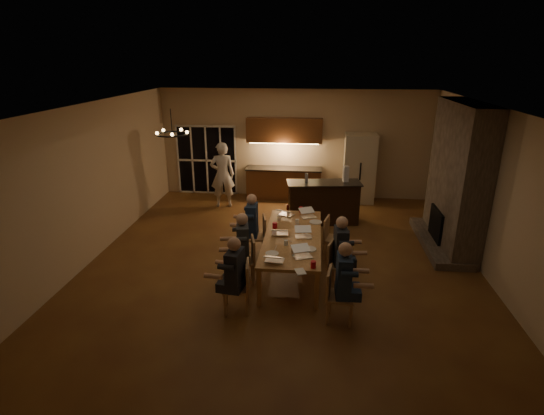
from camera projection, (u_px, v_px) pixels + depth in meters
The scene contains 44 objects.
floor at pixel (282, 261), 8.94m from camera, with size 9.00×9.00×0.00m, color brown.
back_wall at pixel (295, 144), 12.63m from camera, with size 8.00×0.04×3.20m, color tan.
left_wall at pixel (90, 183), 8.79m from camera, with size 0.04×9.00×3.20m, color tan.
right_wall at pixel (495, 195), 8.00m from camera, with size 0.04×9.00×3.20m, color tan.
ceiling at pixel (284, 105), 7.85m from camera, with size 8.00×9.00×0.04m, color white.
french_doors at pixel (207, 160), 13.03m from camera, with size 1.86×0.08×2.10m, color black.
fireplace at pixel (458, 178), 9.16m from camera, with size 0.58×2.50×3.20m, color #60554C.
kitchenette at pixel (284, 159), 12.49m from camera, with size 2.24×0.68×2.40m, color brown, non-canonical shape.
refrigerator at pixel (359, 168), 12.30m from camera, with size 0.90×0.68×2.00m, color beige.
dining_table at pixel (292, 253), 8.46m from camera, with size 1.10×2.85×0.75m, color tan.
bar_island at pixel (323, 202), 10.85m from camera, with size 1.85×0.68×1.08m, color black.
chair_left_near at pixel (236, 287), 7.08m from camera, with size 0.44×0.44×0.89m, color tan, non-canonical shape.
chair_left_mid at pixel (243, 260), 7.99m from camera, with size 0.44×0.44×0.89m, color tan, non-canonical shape.
chair_left_far at pixel (255, 236), 9.06m from camera, with size 0.44×0.44×0.89m, color tan, non-canonical shape.
chair_right_near at pixel (341, 296), 6.81m from camera, with size 0.44×0.44×0.89m, color tan, non-canonical shape.
chair_right_mid at pixel (341, 265), 7.81m from camera, with size 0.44×0.44×0.89m, color tan, non-canonical shape.
chair_right_far at pixel (335, 238), 8.95m from camera, with size 0.44×0.44×0.89m, color tan, non-canonical shape.
person_left_near at pixel (235, 276), 6.91m from camera, with size 0.60×0.60×1.38m, color #22252C, non-canonical shape.
person_right_near at pixel (343, 282), 6.73m from camera, with size 0.60×0.60×1.38m, color #1F304E, non-canonical shape.
person_left_mid at pixel (243, 248), 7.94m from camera, with size 0.60×0.60×1.38m, color #32373B, non-canonical shape.
person_right_mid at pixel (340, 252), 7.78m from camera, with size 0.60×0.60×1.38m, color #22252C, non-canonical shape.
person_left_far at pixel (252, 225), 9.01m from camera, with size 0.60×0.60×1.38m, color #1F304E, non-canonical shape.
standing_person at pixel (222, 175), 11.92m from camera, with size 0.68×0.44×1.86m, color silver.
chandelier at pixel (172, 134), 7.65m from camera, with size 0.58×0.58×0.03m, color black.
laptop_a at pixel (275, 255), 7.27m from camera, with size 0.32×0.28×0.23m, color silver, non-canonical shape.
laptop_b at pixel (303, 251), 7.41m from camera, with size 0.32×0.28×0.23m, color silver, non-canonical shape.
laptop_c at pixel (280, 229), 8.37m from camera, with size 0.32×0.28×0.23m, color silver, non-canonical shape.
laptop_d at pixel (303, 232), 8.23m from camera, with size 0.32×0.28×0.23m, color silver, non-canonical shape.
laptop_e at pixel (287, 210), 9.38m from camera, with size 0.32×0.28×0.23m, color silver, non-canonical shape.
laptop_f at pixel (308, 212), 9.25m from camera, with size 0.32×0.28×0.23m, color silver, non-canonical shape.
mug_front at pixel (286, 243), 7.89m from camera, with size 0.07×0.07×0.10m, color white.
mug_mid at pixel (297, 222), 8.90m from camera, with size 0.08×0.08×0.10m, color white.
mug_back at pixel (279, 218), 9.11m from camera, with size 0.08×0.08×0.10m, color white.
redcup_near at pixel (313, 265), 7.05m from camera, with size 0.09×0.09×0.12m, color red.
redcup_mid at pixel (275, 225), 8.68m from camera, with size 0.10×0.10×0.12m, color red.
redcup_far at pixel (301, 210), 9.56m from camera, with size 0.09×0.09×0.12m, color red.
can_silver at pixel (293, 249), 7.62m from camera, with size 0.07×0.07×0.12m, color #B2B2B7.
can_cola at pixel (288, 207), 9.70m from camera, with size 0.06×0.06×0.12m, color #3F0F0C.
plate_near at pixel (309, 249), 7.73m from camera, with size 0.26×0.26×0.02m, color white.
plate_left at pixel (272, 254), 7.56m from camera, with size 0.24×0.24×0.02m, color white.
plate_far at pixel (316, 222), 8.99m from camera, with size 0.27×0.27×0.02m, color white.
notepad at pixel (300, 271), 6.93m from camera, with size 0.15×0.22×0.01m, color white.
bar_bottle at pixel (306, 178), 10.60m from camera, with size 0.08×0.08×0.24m, color #99999E.
bar_blender at pixel (346, 174), 10.67m from camera, with size 0.13×0.13×0.40m, color silver.
Camera 1 is at (0.62, -8.01, 4.09)m, focal length 28.00 mm.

